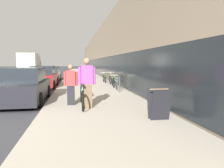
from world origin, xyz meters
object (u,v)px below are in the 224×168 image
Objects in this scene: person_rider at (87,83)px; sandwich_board_sign at (159,104)px; bike_rack_hoop at (118,83)px; parked_sedan_curbside at (26,86)px; vintage_roadster_curbside at (43,77)px; moving_truck at (30,64)px; cruiser_bike_farthest at (104,78)px; cruiser_bike_middle at (111,80)px; cruiser_bike_nearest at (115,83)px; parked_sedan_far at (51,74)px; tandem_bicycle at (82,96)px; person_bystander at (71,85)px.

person_rider is 2.82m from sandwich_board_sign.
parked_sedan_curbside is at bearing -156.87° from bike_rack_hoop.
moving_truck is at bearing 103.74° from vintage_roadster_curbside.
sandwich_board_sign is 0.19× the size of vintage_roadster_curbside.
bike_rack_hoop is 0.49× the size of cruiser_bike_farthest.
sandwich_board_sign is at bearing -72.23° from moving_truck.
cruiser_bike_farthest is at bearing 78.85° from person_rider.
person_rider is 3.49m from parked_sedan_curbside.
cruiser_bike_nearest is at bearing -93.52° from cruiser_bike_middle.
parked_sedan_curbside is (-2.61, 2.30, -0.33)m from person_rider.
cruiser_bike_middle is at bearing 74.32° from person_rider.
cruiser_bike_nearest is 10.05m from parked_sedan_far.
sandwich_board_sign is at bearing -46.73° from tandem_bicycle.
person_bystander is at bearing -118.35° from cruiser_bike_nearest.
tandem_bicycle is 26.14m from moving_truck.
bike_rack_hoop is at bearing 53.88° from person_bystander.
tandem_bicycle is 8.56m from vintage_roadster_curbside.
cruiser_bike_middle is at bearing 88.41° from sandwich_board_sign.
bike_rack_hoop is (2.01, 4.28, -0.40)m from person_rider.
person_bystander is 0.92× the size of cruiser_bike_nearest.
cruiser_bike_farthest is 1.90× the size of sandwich_board_sign.
parked_sedan_far is at bearing 138.48° from cruiser_bike_farthest.
parked_sedan_curbside reaches higher than parked_sedan_far.
vintage_roadster_curbside is (-0.07, 6.19, -0.00)m from parked_sedan_curbside.
person_rider is at bearing -41.39° from parked_sedan_curbside.
cruiser_bike_farthest is (-0.23, 2.21, -0.04)m from cruiser_bike_middle.
cruiser_bike_nearest is at bearing 86.47° from bike_rack_hoop.
vintage_roadster_curbside is at bearing 107.54° from person_rider.
person_rider is 6.10m from cruiser_bike_nearest.
tandem_bicycle is 1.57× the size of person_bystander.
cruiser_bike_nearest is at bearing -30.28° from vintage_roadster_curbside.
person_rider is (0.18, -0.31, 0.53)m from tandem_bicycle.
cruiser_bike_middle is (0.14, 2.30, 0.03)m from cruiser_bike_nearest.
cruiser_bike_middle is 8.21m from parked_sedan_far.
parked_sedan_far is (-0.12, 5.97, -0.05)m from vintage_roadster_curbside.
vintage_roadster_curbside is (-4.93, 0.50, 0.19)m from cruiser_bike_middle.
parked_sedan_far is at bearing 100.97° from person_rider.
cruiser_bike_nearest is 1.92× the size of sandwich_board_sign.
person_rider is 8.32m from cruiser_bike_middle.
cruiser_bike_farthest is 0.36× the size of vintage_roadster_curbside.
cruiser_bike_farthest is 5.00m from vintage_roadster_curbside.
moving_truck is (-6.26, 24.86, 0.64)m from person_bystander.
moving_truck is at bearing 107.77° from sandwich_board_sign.
cruiser_bike_nearest reaches higher than bike_rack_hoop.
person_bystander is 0.35× the size of parked_sedan_curbside.
parked_sedan_far is 0.77× the size of moving_truck.
cruiser_bike_farthest is at bearing 77.50° from tandem_bicycle.
person_bystander is 3.72m from sandwich_board_sign.
moving_truck reaches higher than sandwich_board_sign.
cruiser_bike_middle reaches higher than bike_rack_hoop.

